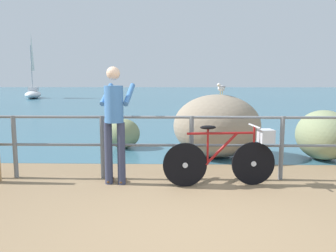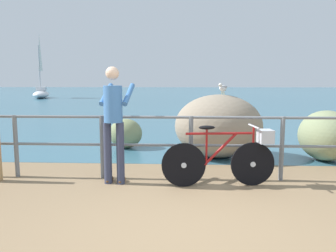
# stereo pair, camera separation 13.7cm
# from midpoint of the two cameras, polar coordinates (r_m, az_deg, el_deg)

# --- Properties ---
(ground_plane) EXTENTS (120.00, 120.00, 0.10)m
(ground_plane) POSITION_cam_midpoint_polar(r_m,az_deg,el_deg) (23.42, 1.87, 3.69)
(ground_plane) COLOR #846B4C
(sea_surface) EXTENTS (120.00, 90.00, 0.01)m
(sea_surface) POSITION_cam_midpoint_polar(r_m,az_deg,el_deg) (51.16, 1.64, 5.88)
(sea_surface) COLOR #38667A
(sea_surface) RESTS_ON ground_plane
(promenade_railing) EXTENTS (8.65, 0.07, 1.02)m
(promenade_railing) POSITION_cam_midpoint_polar(r_m,az_deg,el_deg) (5.28, 3.33, -2.38)
(promenade_railing) COLOR slate
(promenade_railing) RESTS_ON ground_plane
(bicycle) EXTENTS (1.69, 0.48, 0.92)m
(bicycle) POSITION_cam_midpoint_polar(r_m,az_deg,el_deg) (5.04, 9.76, -4.99)
(bicycle) COLOR black
(bicycle) RESTS_ON ground_plane
(person_at_railing) EXTENTS (0.49, 0.66, 1.78)m
(person_at_railing) POSITION_cam_midpoint_polar(r_m,az_deg,el_deg) (5.05, -9.95, 1.11)
(person_at_railing) COLOR #333851
(person_at_railing) RESTS_ON ground_plane
(breakwater_boulder_main) EXTENTS (1.80, 1.48, 1.30)m
(breakwater_boulder_main) POSITION_cam_midpoint_polar(r_m,az_deg,el_deg) (6.91, 7.85, 0.02)
(breakwater_boulder_main) COLOR gray
(breakwater_boulder_main) RESTS_ON ground
(breakwater_boulder_left) EXTENTS (0.78, 0.69, 0.70)m
(breakwater_boulder_left) POSITION_cam_midpoint_polar(r_m,az_deg,el_deg) (7.85, -8.19, -1.31)
(breakwater_boulder_left) COLOR gray
(breakwater_boulder_left) RESTS_ON ground
(breakwater_boulder_right) EXTENTS (1.07, 1.22, 1.00)m
(breakwater_boulder_right) POSITION_cam_midpoint_polar(r_m,az_deg,el_deg) (7.30, 24.75, -1.41)
(breakwater_boulder_right) COLOR gray
(breakwater_boulder_right) RESTS_ON ground
(seagull) EXTENTS (0.24, 0.32, 0.23)m
(seagull) POSITION_cam_midpoint_polar(r_m,az_deg,el_deg) (6.87, 8.61, 6.56)
(seagull) COLOR gold
(seagull) RESTS_ON breakwater_boulder_main
(sailboat) EXTENTS (2.39, 4.59, 6.16)m
(sailboat) POSITION_cam_midpoint_polar(r_m,az_deg,el_deg) (33.86, -22.33, 5.63)
(sailboat) COLOR white
(sailboat) RESTS_ON sea_surface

